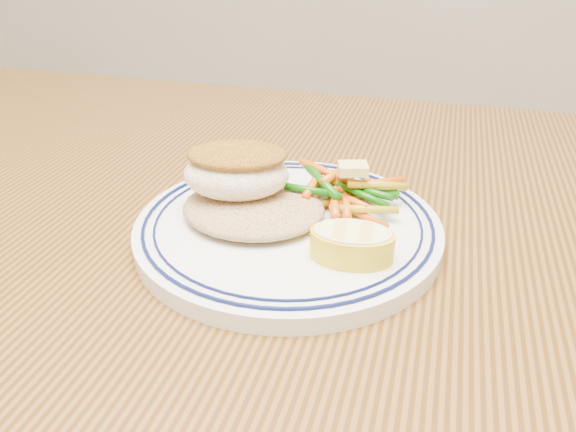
# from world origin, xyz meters

# --- Properties ---
(dining_table) EXTENTS (1.50, 0.90, 0.75)m
(dining_table) POSITION_xyz_m (0.00, 0.00, 0.65)
(dining_table) COLOR #482A0E
(dining_table) RESTS_ON ground
(plate) EXTENTS (0.26, 0.26, 0.02)m
(plate) POSITION_xyz_m (0.02, 0.02, 0.76)
(plate) COLOR white
(plate) RESTS_ON dining_table
(rice_pilaf) EXTENTS (0.12, 0.11, 0.02)m
(rice_pilaf) POSITION_xyz_m (-0.01, 0.02, 0.78)
(rice_pilaf) COLOR #9C784E
(rice_pilaf) RESTS_ON plate
(fish_fillet) EXTENTS (0.10, 0.08, 0.05)m
(fish_fillet) POSITION_xyz_m (-0.03, 0.03, 0.80)
(fish_fillet) COLOR white
(fish_fillet) RESTS_ON rice_pilaf
(vegetable_pile) EXTENTS (0.11, 0.11, 0.03)m
(vegetable_pile) POSITION_xyz_m (0.06, 0.07, 0.78)
(vegetable_pile) COLOR #D2560A
(vegetable_pile) RESTS_ON plate
(butter_pat) EXTENTS (0.03, 0.03, 0.01)m
(butter_pat) POSITION_xyz_m (0.06, 0.07, 0.80)
(butter_pat) COLOR #E8DC71
(butter_pat) RESTS_ON vegetable_pile
(lemon_wedge) EXTENTS (0.07, 0.06, 0.02)m
(lemon_wedge) POSITION_xyz_m (0.08, -0.02, 0.78)
(lemon_wedge) COLOR yellow
(lemon_wedge) RESTS_ON plate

